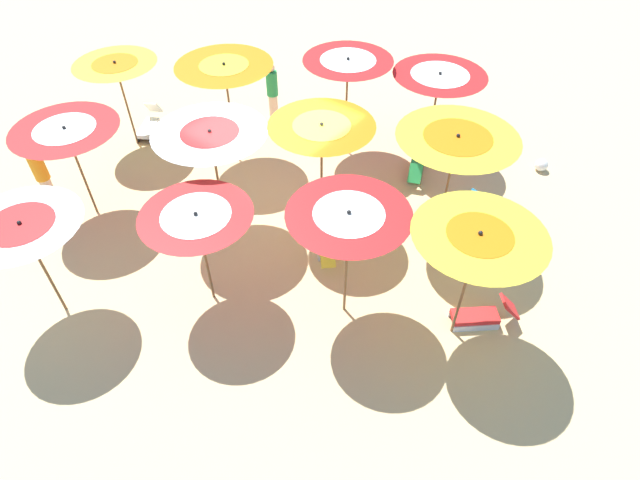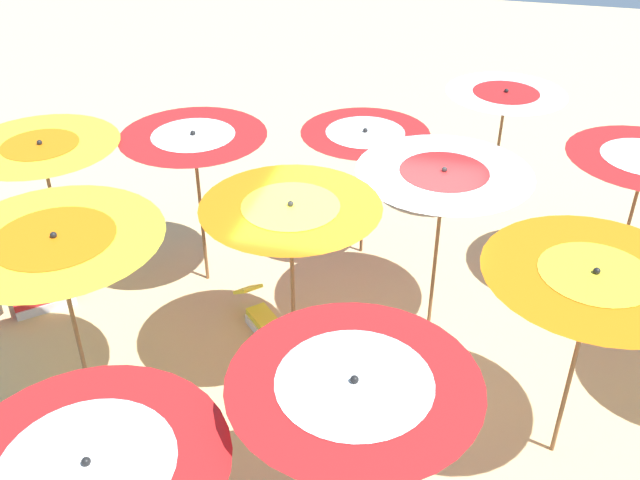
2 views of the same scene
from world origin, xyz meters
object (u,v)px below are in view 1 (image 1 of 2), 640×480
at_px(beach_umbrella_3, 478,242).
at_px(lounger_2, 324,242).
at_px(beach_umbrella_0, 24,231).
at_px(beachgoer_0, 41,174).
at_px(beach_umbrella_8, 116,69).
at_px(lounger_3, 465,212).
at_px(beach_umbrella_1, 197,222).
at_px(lounger_0, 416,169).
at_px(beachgoer_1, 272,92).
at_px(lounger_1, 481,315).
at_px(beach_umbrella_4, 67,136).
at_px(beach_ball, 541,165).
at_px(beach_umbrella_10, 348,68).
at_px(beach_umbrella_2, 349,221).
at_px(beach_umbrella_7, 456,144).
at_px(beach_umbrella_11, 439,82).
at_px(beach_umbrella_9, 225,72).
at_px(beach_umbrella_6, 322,134).
at_px(lounger_4, 149,125).
at_px(beach_umbrella_5, 211,141).

xyz_separation_m(beach_umbrella_3, lounger_2, (-3.07, 0.17, -2.05)).
bearing_deg(beach_umbrella_0, beachgoer_0, 151.51).
height_order(beach_umbrella_0, beach_umbrella_8, beach_umbrella_8).
bearing_deg(beach_umbrella_8, lounger_3, 18.55).
bearing_deg(beach_umbrella_8, beach_umbrella_1, -23.11).
relative_size(lounger_0, beachgoer_1, 0.75).
bearing_deg(lounger_0, beach_umbrella_1, 145.19).
bearing_deg(lounger_1, lounger_2, -37.57).
height_order(beach_umbrella_3, beach_umbrella_4, beach_umbrella_3).
bearing_deg(lounger_1, beachgoer_0, -23.49).
bearing_deg(beach_ball, beach_umbrella_10, -151.49).
xyz_separation_m(beach_umbrella_2, lounger_3, (0.54, 3.66, -2.03)).
bearing_deg(beach_umbrella_2, beach_umbrella_3, 24.56).
xyz_separation_m(beach_umbrella_7, lounger_1, (1.76, -1.56, -2.08)).
bearing_deg(beach_umbrella_10, lounger_1, -28.63).
relative_size(beachgoer_0, beachgoer_1, 1.13).
bearing_deg(beach_umbrella_10, lounger_3, -7.47).
xyz_separation_m(beach_umbrella_0, beach_umbrella_8, (-3.42, 4.22, 0.06)).
distance_m(beach_umbrella_1, beach_umbrella_11, 6.59).
bearing_deg(beachgoer_0, beach_umbrella_7, -114.50).
bearing_deg(beach_umbrella_1, lounger_3, 61.94).
relative_size(beach_umbrella_9, beach_umbrella_11, 1.11).
distance_m(beach_umbrella_9, lounger_3, 6.14).
height_order(beach_umbrella_6, lounger_3, beach_umbrella_6).
xyz_separation_m(beach_umbrella_2, lounger_0, (-1.11, 4.35, -2.03)).
bearing_deg(lounger_3, beach_ball, 177.89).
bearing_deg(lounger_1, beach_ball, -122.29).
height_order(beach_umbrella_10, beachgoer_1, beach_umbrella_10).
bearing_deg(beach_umbrella_2, beach_umbrella_10, 126.88).
bearing_deg(lounger_0, beach_umbrella_3, -165.19).
bearing_deg(beach_umbrella_10, beach_ball, 28.51).
relative_size(beach_umbrella_11, lounger_1, 2.04).
height_order(beach_umbrella_3, lounger_4, beach_umbrella_3).
height_order(beach_umbrella_11, lounger_1, beach_umbrella_11).
height_order(beach_umbrella_5, lounger_2, beach_umbrella_5).
bearing_deg(beach_umbrella_4, lounger_0, 49.26).
relative_size(beach_umbrella_6, lounger_2, 2.16).
distance_m(lounger_3, beachgoer_0, 9.14).
relative_size(beach_umbrella_3, lounger_4, 1.96).
relative_size(beach_umbrella_8, lounger_3, 1.79).
xyz_separation_m(beach_umbrella_1, beach_umbrella_11, (0.78, 6.55, 0.09)).
height_order(beach_umbrella_1, lounger_1, beach_umbrella_1).
bearing_deg(beachgoer_0, beach_umbrella_8, -43.19).
distance_m(beach_umbrella_1, beach_umbrella_7, 4.86).
xyz_separation_m(beach_umbrella_0, beachgoer_1, (-1.43, 7.32, -1.15)).
bearing_deg(lounger_2, beach_umbrella_2, -173.28).
bearing_deg(beach_umbrella_10, lounger_4, -150.17).
height_order(lounger_2, beachgoer_0, beachgoer_0).
height_order(beach_umbrella_8, lounger_3, beach_umbrella_8).
bearing_deg(beach_umbrella_1, beach_umbrella_9, 130.07).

